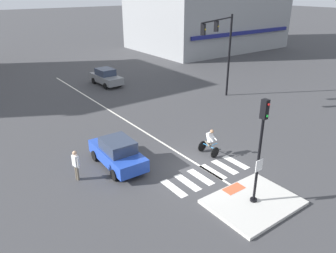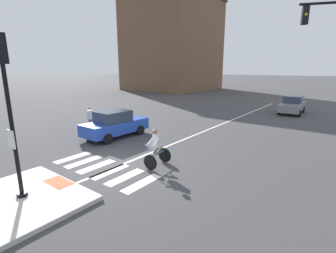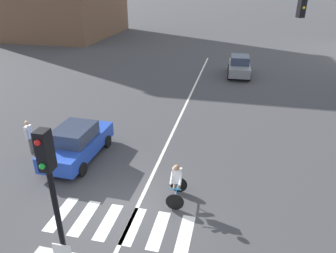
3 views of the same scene
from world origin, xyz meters
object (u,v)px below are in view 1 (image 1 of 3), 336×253
Objects in this scene: car_blue_westbound_near at (117,153)px; pedestrian_at_curb_left at (76,163)px; signal_pole at (261,143)px; car_grey_eastbound_distant at (106,77)px; traffic_light_mast at (222,43)px; cyclist at (210,141)px.

pedestrian_at_curb_left reaches higher than car_blue_westbound_near.
signal_pole is 9.16m from pedestrian_at_curb_left.
car_grey_eastbound_distant is at bearing 80.99° from signal_pole.
car_blue_westbound_near is 2.40m from pedestrian_at_curb_left.
traffic_light_mast is at bearing -61.23° from car_grey_eastbound_distant.
pedestrian_at_curb_left is (-9.29, -15.38, 0.17)m from car_grey_eastbound_distant.
pedestrian_at_curb_left is at bearing -121.15° from car_grey_eastbound_distant.
car_grey_eastbound_distant is at bearing 58.85° from pedestrian_at_curb_left.
signal_pole is 2.95× the size of pedestrian_at_curb_left.
traffic_light_mast is (9.22, 11.75, 1.86)m from signal_pole.
signal_pole is 0.69× the size of traffic_light_mast.
traffic_light_mast reaches higher than car_grey_eastbound_distant.
traffic_light_mast is 11.11m from cyclist.
traffic_light_mast reaches higher than pedestrian_at_curb_left.
pedestrian_at_curb_left is at bearing -179.13° from car_blue_westbound_near.
traffic_light_mast is 1.72× the size of car_blue_westbound_near.
traffic_light_mast reaches higher than cyclist.
traffic_light_mast is 16.30m from pedestrian_at_curb_left.
signal_pole is 15.06m from traffic_light_mast.
cyclist is (1.62, 4.77, -2.24)m from signal_pole.
traffic_light_mast is 4.28× the size of pedestrian_at_curb_left.
car_blue_westbound_near is at bearing 116.40° from signal_pole.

